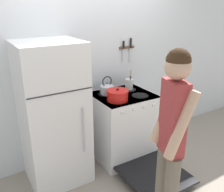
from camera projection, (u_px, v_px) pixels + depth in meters
The scene contains 9 objects.
ground_plane at pixel (93, 149), 3.73m from camera, with size 14.00×14.00×0.00m, color gray.
wall_back at pixel (89, 65), 3.30m from camera, with size 10.00×0.06×2.55m.
refrigerator at pixel (54, 115), 2.86m from camera, with size 0.69×0.67×1.68m.
stove_range at pixel (124, 127), 3.41m from camera, with size 0.78×1.42×0.92m.
dutch_oven_pot at pixel (118, 95), 3.06m from camera, with size 0.31×0.27×0.16m.
tea_kettle at pixel (107, 89), 3.28m from camera, with size 0.23×0.18×0.24m.
utensil_jar at pixel (129, 84), 3.46m from camera, with size 0.11×0.11×0.27m.
person at pixel (171, 138), 2.08m from camera, with size 0.34×0.41×1.74m.
wall_knife_strip at pixel (127, 47), 3.48m from camera, with size 0.24×0.03×0.34m.
Camera 1 is at (-1.42, -2.89, 2.05)m, focal length 40.00 mm.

